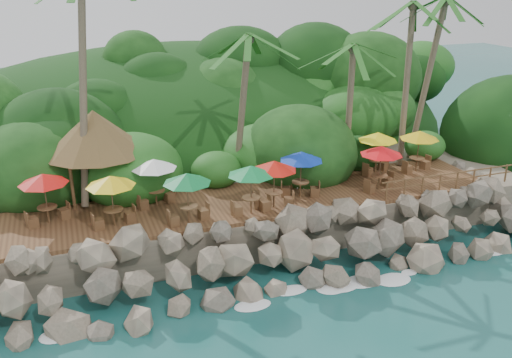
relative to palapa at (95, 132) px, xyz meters
name	(u,v)px	position (x,y,z in m)	size (l,w,h in m)	color
ground	(302,297)	(7.53, -9.17, -5.79)	(140.00, 140.00, 0.00)	#19514F
land_base	(207,162)	(7.53, 6.83, -4.74)	(32.00, 25.20, 2.10)	gray
jungle_hill	(184,146)	(7.53, 14.33, -5.79)	(44.80, 28.00, 15.40)	#143811
seawall	(285,253)	(7.53, -7.17, -4.64)	(29.00, 4.00, 2.30)	gray
terrace	(256,201)	(7.53, -3.17, -3.59)	(26.00, 5.00, 0.20)	brown
jungle_foliage	(211,181)	(7.53, 5.83, -5.79)	(44.00, 16.00, 12.00)	#143811
foam_line	(299,293)	(7.53, -8.87, -5.76)	(25.20, 0.80, 0.06)	white
palms	(259,2)	(8.63, -0.58, 6.11)	(32.03, 7.27, 13.55)	brown
palapa	(95,132)	(0.00, 0.00, 0.00)	(5.26, 5.26, 4.60)	brown
dining_clusters	(263,162)	(7.86, -3.35, -1.45)	(22.75, 5.21, 2.46)	brown
railing	(449,180)	(17.69, -5.52, -2.88)	(8.30, 0.10, 1.00)	brown
waiter	(301,173)	(10.28, -2.63, -2.58)	(0.67, 0.44, 1.83)	white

